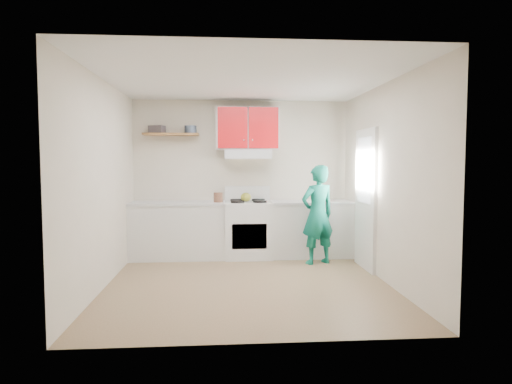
{
  "coord_description": "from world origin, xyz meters",
  "views": [
    {
      "loc": [
        -0.32,
        -5.65,
        1.58
      ],
      "look_at": [
        0.15,
        0.55,
        1.15
      ],
      "focal_mm": 31.22,
      "sensor_mm": 36.0,
      "label": 1
    }
  ],
  "objects": [
    {
      "name": "books",
      "position": [
        -1.38,
        1.74,
        2.1
      ],
      "size": [
        0.28,
        0.24,
        0.12
      ],
      "primitive_type": "cube",
      "rotation": [
        0.0,
        0.0,
        -0.34
      ],
      "color": "#3F373B",
      "rests_on": "shelf"
    },
    {
      "name": "door_glass",
      "position": [
        1.75,
        0.7,
        1.45
      ],
      "size": [
        0.01,
        0.55,
        0.95
      ],
      "primitive_type": "cube",
      "color": "white",
      "rests_on": "door"
    },
    {
      "name": "front_wall",
      "position": [
        0.0,
        -1.9,
        1.3
      ],
      "size": [
        3.6,
        0.04,
        2.6
      ],
      "primitive_type": "cube",
      "color": "beige",
      "rests_on": "floor"
    },
    {
      "name": "person",
      "position": [
        1.14,
        1.05,
        0.76
      ],
      "size": [
        0.65,
        0.53,
        1.52
      ],
      "primitive_type": "imported",
      "rotation": [
        0.0,
        0.0,
        3.49
      ],
      "color": "#0B6451",
      "rests_on": "floor"
    },
    {
      "name": "left_wall",
      "position": [
        -1.8,
        0.0,
        1.3
      ],
      "size": [
        0.04,
        3.8,
        2.6
      ],
      "primitive_type": "cube",
      "color": "beige",
      "rests_on": "floor"
    },
    {
      "name": "kettle",
      "position": [
        0.06,
        1.6,
        0.99
      ],
      "size": [
        0.2,
        0.2,
        0.15
      ],
      "primitive_type": "ellipsoid",
      "rotation": [
        0.0,
        0.0,
        0.2
      ],
      "color": "olive",
      "rests_on": "stove"
    },
    {
      "name": "range_hood",
      "position": [
        0.1,
        1.68,
        1.7
      ],
      "size": [
        0.76,
        0.44,
        0.15
      ],
      "primitive_type": "cube",
      "color": "silver",
      "rests_on": "back_wall"
    },
    {
      "name": "counter_right",
      "position": [
        1.14,
        1.6,
        0.45
      ],
      "size": [
        1.32,
        0.6,
        0.9
      ],
      "primitive_type": "cube",
      "color": "silver",
      "rests_on": "floor"
    },
    {
      "name": "silicone_mat",
      "position": [
        1.54,
        1.52,
        0.9
      ],
      "size": [
        0.34,
        0.28,
        0.01
      ],
      "primitive_type": "cube",
      "rotation": [
        0.0,
        0.0,
        -0.01
      ],
      "color": "red",
      "rests_on": "counter_right"
    },
    {
      "name": "cutting_board",
      "position": [
        1.1,
        1.55,
        0.91
      ],
      "size": [
        0.32,
        0.27,
        0.02
      ],
      "primitive_type": "cube",
      "rotation": [
        0.0,
        0.0,
        0.28
      ],
      "color": "olive",
      "rests_on": "counter_right"
    },
    {
      "name": "door",
      "position": [
        1.78,
        0.7,
        1.02
      ],
      "size": [
        0.05,
        0.85,
        2.05
      ],
      "primitive_type": "cube",
      "color": "white",
      "rests_on": "floor"
    },
    {
      "name": "ceiling",
      "position": [
        0.0,
        0.0,
        2.6
      ],
      "size": [
        3.6,
        3.8,
        0.04
      ],
      "primitive_type": "cube",
      "color": "white",
      "rests_on": "floor"
    },
    {
      "name": "back_wall",
      "position": [
        0.0,
        1.9,
        1.3
      ],
      "size": [
        3.6,
        0.04,
        2.6
      ],
      "primitive_type": "cube",
      "color": "beige",
      "rests_on": "floor"
    },
    {
      "name": "tin",
      "position": [
        -0.83,
        1.72,
        2.1
      ],
      "size": [
        0.24,
        0.24,
        0.12
      ],
      "primitive_type": "cylinder",
      "rotation": [
        0.0,
        0.0,
        -0.23
      ],
      "color": "#333D4C",
      "rests_on": "shelf"
    },
    {
      "name": "floor",
      "position": [
        0.0,
        0.0,
        0.0
      ],
      "size": [
        3.8,
        3.8,
        0.0
      ],
      "primitive_type": "plane",
      "color": "brown",
      "rests_on": "ground"
    },
    {
      "name": "upper_cabinets",
      "position": [
        0.1,
        1.73,
        2.12
      ],
      "size": [
        1.02,
        0.33,
        0.7
      ],
      "primitive_type": "cube",
      "color": "red",
      "rests_on": "back_wall"
    },
    {
      "name": "shelf",
      "position": [
        -1.15,
        1.75,
        2.02
      ],
      "size": [
        0.9,
        0.3,
        0.04
      ],
      "primitive_type": "cube",
      "color": "brown",
      "rests_on": "back_wall"
    },
    {
      "name": "right_wall",
      "position": [
        1.8,
        0.0,
        1.3
      ],
      "size": [
        0.04,
        3.8,
        2.6
      ],
      "primitive_type": "cube",
      "color": "beige",
      "rests_on": "floor"
    },
    {
      "name": "counter_left",
      "position": [
        -1.04,
        1.6,
        0.45
      ],
      "size": [
        1.52,
        0.6,
        0.9
      ],
      "primitive_type": "cube",
      "color": "silver",
      "rests_on": "floor"
    },
    {
      "name": "crock",
      "position": [
        -0.39,
        1.51,
        0.99
      ],
      "size": [
        0.2,
        0.2,
        0.18
      ],
      "primitive_type": "cylinder",
      "rotation": [
        0.0,
        0.0,
        0.42
      ],
      "color": "brown",
      "rests_on": "counter_left"
    },
    {
      "name": "stove",
      "position": [
        0.1,
        1.57,
        0.46
      ],
      "size": [
        0.76,
        0.65,
        0.92
      ],
      "primitive_type": "cube",
      "color": "white",
      "rests_on": "floor"
    }
  ]
}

